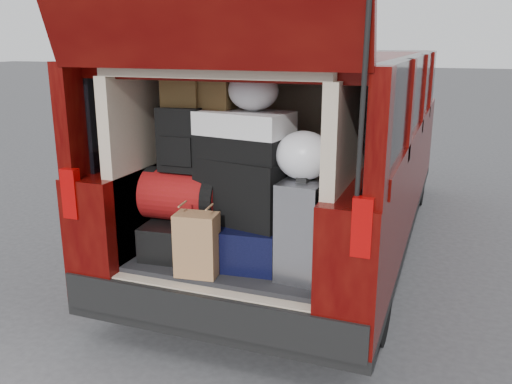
{
  "coord_description": "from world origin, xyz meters",
  "views": [
    {
      "loc": [
        1.24,
        -2.84,
        1.89
      ],
      "look_at": [
        0.11,
        0.2,
        0.98
      ],
      "focal_mm": 38.0,
      "sensor_mm": 36.0,
      "label": 1
    }
  ],
  "objects_px": {
    "navy_hardshell": "(246,239)",
    "backpack": "(182,139)",
    "silver_roller": "(305,228)",
    "kraft_bag": "(197,245)",
    "twotone_duffel": "(239,134)",
    "black_hardshell": "(183,235)",
    "black_soft_case": "(245,190)",
    "red_duffel": "(184,195)"
  },
  "relations": [
    {
      "from": "navy_hardshell",
      "to": "kraft_bag",
      "type": "height_order",
      "value": "kraft_bag"
    },
    {
      "from": "black_hardshell",
      "to": "red_duffel",
      "type": "xyz_separation_m",
      "value": [
        0.02,
        -0.0,
        0.28
      ]
    },
    {
      "from": "silver_roller",
      "to": "red_duffel",
      "type": "distance_m",
      "value": 0.83
    },
    {
      "from": "black_hardshell",
      "to": "kraft_bag",
      "type": "xyz_separation_m",
      "value": [
        0.26,
        -0.31,
        0.08
      ]
    },
    {
      "from": "black_hardshell",
      "to": "kraft_bag",
      "type": "bearing_deg",
      "value": -55.57
    },
    {
      "from": "silver_roller",
      "to": "twotone_duffel",
      "type": "height_order",
      "value": "twotone_duffel"
    },
    {
      "from": "navy_hardshell",
      "to": "twotone_duffel",
      "type": "height_order",
      "value": "twotone_duffel"
    },
    {
      "from": "black_hardshell",
      "to": "navy_hardshell",
      "type": "height_order",
      "value": "navy_hardshell"
    },
    {
      "from": "silver_roller",
      "to": "twotone_duffel",
      "type": "xyz_separation_m",
      "value": [
        -0.45,
        0.1,
        0.51
      ]
    },
    {
      "from": "silver_roller",
      "to": "twotone_duffel",
      "type": "relative_size",
      "value": 0.93
    },
    {
      "from": "black_soft_case",
      "to": "twotone_duffel",
      "type": "height_order",
      "value": "twotone_duffel"
    },
    {
      "from": "navy_hardshell",
      "to": "kraft_bag",
      "type": "bearing_deg",
      "value": -121.95
    },
    {
      "from": "black_hardshell",
      "to": "backpack",
      "type": "height_order",
      "value": "backpack"
    },
    {
      "from": "black_hardshell",
      "to": "navy_hardshell",
      "type": "distance_m",
      "value": 0.44
    },
    {
      "from": "black_hardshell",
      "to": "silver_roller",
      "type": "height_order",
      "value": "silver_roller"
    },
    {
      "from": "red_duffel",
      "to": "navy_hardshell",
      "type": "bearing_deg",
      "value": 2.65
    },
    {
      "from": "silver_roller",
      "to": "black_soft_case",
      "type": "xyz_separation_m",
      "value": [
        -0.41,
        0.09,
        0.17
      ]
    },
    {
      "from": "silver_roller",
      "to": "kraft_bag",
      "type": "xyz_separation_m",
      "value": [
        -0.59,
        -0.24,
        -0.1
      ]
    },
    {
      "from": "kraft_bag",
      "to": "red_duffel",
      "type": "bearing_deg",
      "value": 120.98
    },
    {
      "from": "silver_roller",
      "to": "red_duffel",
      "type": "height_order",
      "value": "silver_roller"
    },
    {
      "from": "black_soft_case",
      "to": "kraft_bag",
      "type": "bearing_deg",
      "value": -106.77
    },
    {
      "from": "navy_hardshell",
      "to": "red_duffel",
      "type": "xyz_separation_m",
      "value": [
        -0.41,
        -0.04,
        0.26
      ]
    },
    {
      "from": "black_hardshell",
      "to": "red_duffel",
      "type": "bearing_deg",
      "value": -16.13
    },
    {
      "from": "red_duffel",
      "to": "kraft_bag",
      "type": "bearing_deg",
      "value": -55.19
    },
    {
      "from": "silver_roller",
      "to": "backpack",
      "type": "relative_size",
      "value": 1.45
    },
    {
      "from": "kraft_bag",
      "to": "twotone_duffel",
      "type": "distance_m",
      "value": 0.71
    },
    {
      "from": "twotone_duffel",
      "to": "black_hardshell",
      "type": "bearing_deg",
      "value": -166.92
    },
    {
      "from": "red_duffel",
      "to": "twotone_duffel",
      "type": "relative_size",
      "value": 0.81
    },
    {
      "from": "kraft_bag",
      "to": "backpack",
      "type": "distance_m",
      "value": 0.68
    },
    {
      "from": "red_duffel",
      "to": "backpack",
      "type": "distance_m",
      "value": 0.37
    },
    {
      "from": "kraft_bag",
      "to": "twotone_duffel",
      "type": "bearing_deg",
      "value": 61.65
    },
    {
      "from": "navy_hardshell",
      "to": "backpack",
      "type": "bearing_deg",
      "value": -178.57
    },
    {
      "from": "red_duffel",
      "to": "black_soft_case",
      "type": "relative_size",
      "value": 0.91
    },
    {
      "from": "navy_hardshell",
      "to": "black_soft_case",
      "type": "distance_m",
      "value": 0.33
    },
    {
      "from": "navy_hardshell",
      "to": "silver_roller",
      "type": "relative_size",
      "value": 1.01
    },
    {
      "from": "silver_roller",
      "to": "kraft_bag",
      "type": "relative_size",
      "value": 1.53
    },
    {
      "from": "black_soft_case",
      "to": "twotone_duffel",
      "type": "xyz_separation_m",
      "value": [
        -0.04,
        0.01,
        0.34
      ]
    },
    {
      "from": "navy_hardshell",
      "to": "silver_roller",
      "type": "height_order",
      "value": "silver_roller"
    },
    {
      "from": "navy_hardshell",
      "to": "black_soft_case",
      "type": "height_order",
      "value": "black_soft_case"
    },
    {
      "from": "silver_roller",
      "to": "black_soft_case",
      "type": "distance_m",
      "value": 0.45
    },
    {
      "from": "black_hardshell",
      "to": "backpack",
      "type": "relative_size",
      "value": 1.37
    },
    {
      "from": "black_hardshell",
      "to": "red_duffel",
      "type": "distance_m",
      "value": 0.28
    }
  ]
}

